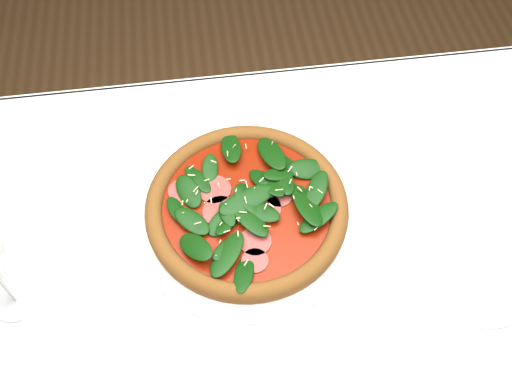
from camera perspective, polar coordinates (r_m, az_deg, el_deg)
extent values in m
cube|color=white|center=(0.89, 2.23, -7.54)|extent=(1.20, 0.80, 0.04)
cylinder|color=#482F1D|center=(1.45, -22.20, -4.11)|extent=(0.06, 0.06, 0.71)
cylinder|color=#482F1D|center=(1.52, 20.19, 0.72)|extent=(0.06, 0.06, 0.71)
cube|color=white|center=(1.19, -0.99, 7.94)|extent=(1.20, 0.01, 0.22)
cylinder|color=white|center=(0.91, -0.92, -2.08)|extent=(0.37, 0.37, 0.01)
torus|color=white|center=(0.90, -0.92, -1.94)|extent=(0.37, 0.37, 0.01)
cylinder|color=brown|center=(0.90, -0.93, -1.69)|extent=(0.37, 0.37, 0.01)
torus|color=#B56D29|center=(0.89, -0.93, -1.41)|extent=(0.37, 0.37, 0.03)
cylinder|color=#962105|center=(0.89, -0.93, -1.41)|extent=(0.31, 0.31, 0.00)
cylinder|color=#9D453F|center=(0.89, -0.94, -1.26)|extent=(0.27, 0.27, 0.00)
ellipsoid|color=#0D3A0A|center=(0.88, -0.95, -0.90)|extent=(0.29, 0.29, 0.03)
cylinder|color=#F8E1A1|center=(0.87, -0.95, -0.67)|extent=(0.27, 0.27, 0.00)
cylinder|color=silver|center=(0.91, -22.79, -9.80)|extent=(0.07, 0.07, 0.00)
cylinder|color=silver|center=(0.87, -23.90, -8.40)|extent=(0.01, 0.01, 0.10)
cylinder|color=white|center=(0.92, 21.64, -8.45)|extent=(0.14, 0.14, 0.01)
torus|color=white|center=(0.91, 21.70, -8.37)|extent=(0.14, 0.14, 0.01)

